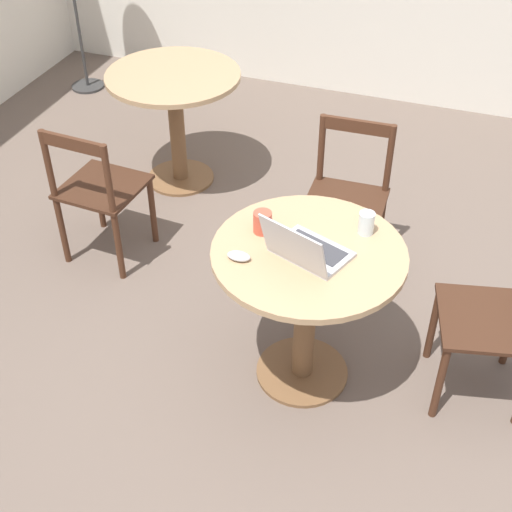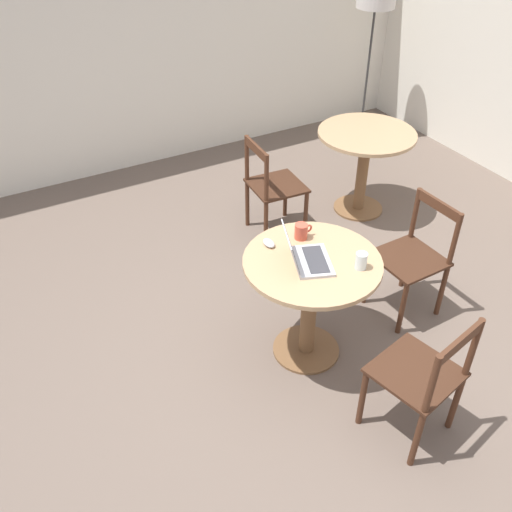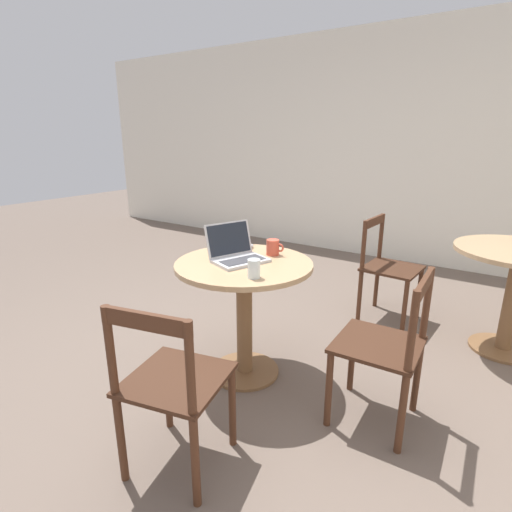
# 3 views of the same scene
# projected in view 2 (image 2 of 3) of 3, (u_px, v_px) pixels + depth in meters

# --- Properties ---
(ground_plane) EXTENTS (16.00, 16.00, 0.00)m
(ground_plane) POSITION_uv_depth(u_px,v_px,m) (294.00, 373.00, 3.66)
(ground_plane) COLOR #66564C
(wall_back) EXTENTS (9.40, 0.06, 2.70)m
(wall_back) POSITION_uv_depth(u_px,v_px,m) (110.00, 31.00, 5.11)
(wall_back) COLOR silver
(wall_back) RESTS_ON ground_plane
(cafe_table_near) EXTENTS (0.83, 0.83, 0.76)m
(cafe_table_near) POSITION_uv_depth(u_px,v_px,m) (311.00, 285.00, 3.48)
(cafe_table_near) COLOR brown
(cafe_table_near) RESTS_ON ground_plane
(cafe_table_mid) EXTENTS (0.83, 0.83, 0.76)m
(cafe_table_mid) POSITION_uv_depth(u_px,v_px,m) (365.00, 152.00, 4.90)
(cafe_table_mid) COLOR brown
(cafe_table_mid) RESTS_ON ground_plane
(chair_near_front) EXTENTS (0.50, 0.50, 0.85)m
(chair_near_front) POSITION_uv_depth(u_px,v_px,m) (422.00, 378.00, 3.06)
(chair_near_front) COLOR #472819
(chair_near_front) RESTS_ON ground_plane
(chair_near_right) EXTENTS (0.43, 0.43, 0.85)m
(chair_near_right) POSITION_uv_depth(u_px,v_px,m) (413.00, 258.00, 3.92)
(chair_near_right) COLOR #472819
(chair_near_right) RESTS_ON ground_plane
(chair_mid_left) EXTENTS (0.45, 0.45, 0.85)m
(chair_mid_left) POSITION_uv_depth(u_px,v_px,m) (272.00, 187.00, 4.68)
(chair_mid_left) COLOR #472819
(chair_mid_left) RESTS_ON ground_plane
(floor_lamp) EXTENTS (0.39, 0.39, 1.59)m
(floor_lamp) POSITION_uv_depth(u_px,v_px,m) (376.00, 3.00, 5.70)
(floor_lamp) COLOR #333333
(floor_lamp) RESTS_ON ground_plane
(laptop) EXTENTS (0.36, 0.39, 0.22)m
(laptop) POSITION_uv_depth(u_px,v_px,m) (305.00, 257.00, 3.32)
(laptop) COLOR #B7B7BC
(laptop) RESTS_ON cafe_table_near
(mouse) EXTENTS (0.06, 0.10, 0.03)m
(mouse) POSITION_uv_depth(u_px,v_px,m) (269.00, 243.00, 3.48)
(mouse) COLOR #B7B7BC
(mouse) RESTS_ON cafe_table_near
(mug) EXTENTS (0.12, 0.08, 0.10)m
(mug) POSITION_uv_depth(u_px,v_px,m) (301.00, 231.00, 3.52)
(mug) COLOR #C64C38
(mug) RESTS_ON cafe_table_near
(drinking_glass) EXTENTS (0.07, 0.07, 0.10)m
(drinking_glass) POSITION_uv_depth(u_px,v_px,m) (361.00, 261.00, 3.28)
(drinking_glass) COLOR silver
(drinking_glass) RESTS_ON cafe_table_near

